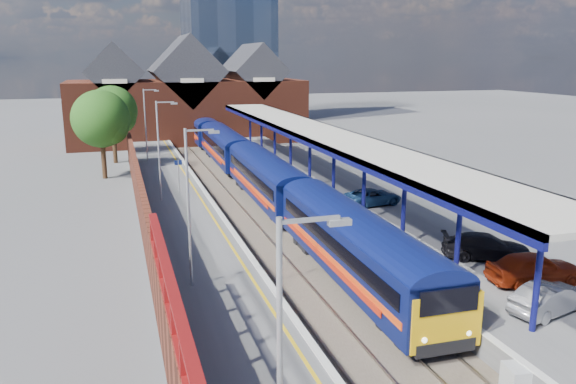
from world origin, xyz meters
The scene contains 25 objects.
ground centered at (0.00, 30.00, 0.00)m, with size 240.00×240.00×0.00m, color #5B5B5E.
ballast_bed centered at (0.00, 20.00, 0.03)m, with size 6.00×76.00×0.06m, color #473D33.
rails centered at (0.00, 20.00, 0.12)m, with size 4.51×76.00×0.14m.
left_platform centered at (-5.50, 20.00, 0.50)m, with size 5.00×76.00×1.00m, color #565659.
right_platform centered at (6.00, 20.00, 0.50)m, with size 6.00×76.00×1.00m, color #565659.
coping_left centered at (-3.15, 20.00, 1.02)m, with size 0.30×76.00×0.05m, color silver.
coping_right centered at (3.15, 20.00, 1.02)m, with size 0.30×76.00×0.05m, color silver.
yellow_line centered at (-3.75, 20.00, 1.01)m, with size 0.14×76.00×0.01m, color yellow.
train centered at (1.49, 31.05, 2.12)m, with size 3.09×65.94×3.45m.
canopy centered at (5.48, 21.95, 5.25)m, with size 4.50×52.00×4.48m.
lamp_post_a centered at (-6.36, -8.00, 4.99)m, with size 1.48×0.18×7.00m.
lamp_post_b centered at (-6.36, 6.00, 4.99)m, with size 1.48×0.18×7.00m.
lamp_post_c centered at (-6.36, 22.00, 4.99)m, with size 1.48×0.18×7.00m.
lamp_post_d centered at (-6.36, 38.00, 4.99)m, with size 1.48×0.18×7.00m.
platform_sign centered at (-5.00, 24.00, 2.69)m, with size 0.55×0.08×2.50m.
brick_wall centered at (-8.10, 13.54, 2.45)m, with size 0.35×50.00×3.86m.
station_building centered at (0.00, 58.00, 5.45)m, with size 30.00×12.12×13.78m.
glass_tower centered at (10.00, 80.00, 20.20)m, with size 14.20×14.20×40.30m.
tree_near centered at (-10.35, 35.91, 5.35)m, with size 5.20×5.20×8.10m.
tree_far centered at (-9.35, 43.91, 5.35)m, with size 5.20×5.20×8.10m.
parked_car_red centered at (8.20, 1.75, 1.72)m, with size 1.71×4.25×1.45m, color #9A280C.
parked_car_silver centered at (6.70, -0.92, 1.61)m, with size 1.30×3.73×1.23m, color #9E9FA2.
parked_car_dark centered at (8.15, 5.12, 1.63)m, with size 1.76×4.34×1.26m, color black.
parked_car_blue centered at (7.29, 16.48, 1.58)m, with size 1.91×4.15×1.15m, color navy.
relay_cabinet centered at (2.80, -3.94, 0.50)m, with size 0.70×0.90×1.00m, color #B5B8BB.
Camera 1 is at (-9.26, -17.52, 10.85)m, focal length 35.00 mm.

